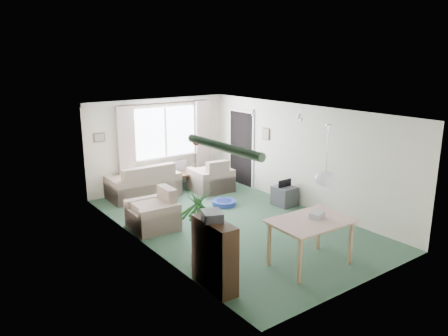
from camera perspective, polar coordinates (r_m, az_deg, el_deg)
ground at (r=9.41m, az=1.09°, el=-7.17°), size 6.50×6.50×0.00m
window at (r=11.74m, az=-7.72°, el=4.69°), size 1.80×0.03×1.30m
curtain_rod at (r=11.56m, az=-7.65°, el=8.40°), size 2.60×0.03×0.03m
curtain_left at (r=11.20m, az=-12.60°, el=2.80°), size 0.45×0.08×2.00m
curtain_right at (r=12.28m, az=-2.73°, el=4.15°), size 0.45×0.08×2.00m
radiator at (r=11.94m, az=-7.45°, el=-0.54°), size 1.20×0.10×0.55m
doorway at (r=11.96m, az=2.29°, el=2.55°), size 0.03×0.95×2.00m
pendant_lamp at (r=7.48m, az=13.13°, el=-1.35°), size 0.36×0.36×0.36m
tinsel_garland at (r=5.87m, az=-0.12°, el=2.77°), size 1.60×1.60×0.12m
bauble_cluster_a at (r=10.34m, az=3.88°, el=7.50°), size 0.20×0.20×0.20m
bauble_cluster_b at (r=9.67m, az=9.87°, el=6.84°), size 0.20×0.20×0.20m
wall_picture_back at (r=11.00m, az=-15.99°, el=3.87°), size 0.28×0.03×0.22m
wall_picture_right at (r=11.10m, az=5.52°, el=4.46°), size 0.03×0.24×0.30m
sofa at (r=11.15m, az=-10.51°, el=-1.58°), size 1.74×0.94×0.87m
armchair_corner at (r=11.47m, az=-1.74°, el=-0.86°), size 1.05×1.00×0.87m
armchair_left at (r=9.11m, az=-9.33°, el=-5.32°), size 0.93×0.97×0.83m
coffee_table at (r=11.81m, az=-4.14°, el=-1.51°), size 1.05×0.68×0.44m
photo_frame at (r=11.82m, az=-3.96°, el=0.01°), size 0.12×0.02×0.16m
bookshelf at (r=6.74m, az=-1.25°, el=-11.27°), size 0.34×0.90×1.09m
hifi_box at (r=6.54m, az=-1.56°, el=-6.26°), size 0.39×0.43×0.14m
houseplant at (r=7.33m, az=-3.32°, el=-7.82°), size 0.69×0.69×1.39m
dining_table at (r=7.62m, az=11.17°, el=-9.59°), size 1.30×0.90×0.79m
gift_box at (r=7.57m, az=12.05°, el=-6.09°), size 0.28×0.23×0.12m
tv_cube at (r=10.51m, az=7.89°, el=-3.62°), size 0.46×0.51×0.46m
pet_bed at (r=10.46m, az=0.02°, el=-4.56°), size 0.72×0.72×0.11m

